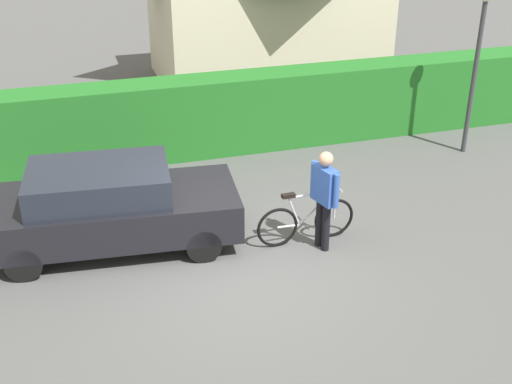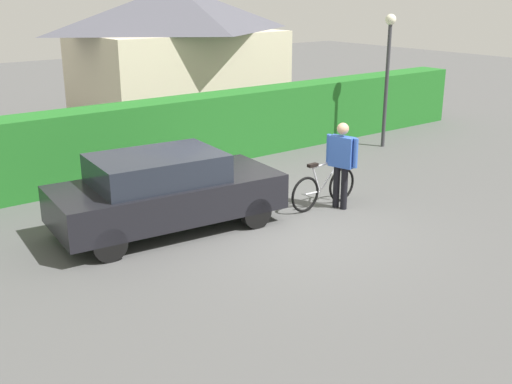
{
  "view_description": "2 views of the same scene",
  "coord_description": "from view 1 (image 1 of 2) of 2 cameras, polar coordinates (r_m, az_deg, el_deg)",
  "views": [
    {
      "loc": [
        -2.23,
        -8.4,
        5.72
      ],
      "look_at": [
        0.59,
        0.78,
        0.92
      ],
      "focal_mm": 46.47,
      "sensor_mm": 36.0,
      "label": 1
    },
    {
      "loc": [
        -6.82,
        -7.89,
        4.14
      ],
      "look_at": [
        -0.45,
        0.36,
        0.71
      ],
      "focal_mm": 43.65,
      "sensor_mm": 36.0,
      "label": 2
    }
  ],
  "objects": [
    {
      "name": "ground_plane",
      "position": [
        10.4,
        -1.85,
        -6.82
      ],
      "size": [
        60.0,
        60.0,
        0.0
      ],
      "primitive_type": "plane",
      "color": "#515151"
    },
    {
      "name": "hedge_row",
      "position": [
        14.22,
        -7.05,
        6.24
      ],
      "size": [
        20.63,
        0.9,
        1.66
      ],
      "primitive_type": "cube",
      "color": "#216A23",
      "rests_on": "ground"
    },
    {
      "name": "house_distant",
      "position": [
        19.38,
        0.86,
        15.99
      ],
      "size": [
        6.41,
        4.33,
        4.24
      ],
      "color": "beige",
      "rests_on": "ground"
    },
    {
      "name": "parked_car_near",
      "position": [
        10.96,
        -12.49,
        -1.16
      ],
      "size": [
        4.18,
        2.1,
        1.41
      ],
      "color": "black",
      "rests_on": "ground"
    },
    {
      "name": "bicycle",
      "position": [
        11.01,
        4.34,
        -2.47
      ],
      "size": [
        1.72,
        0.5,
        0.98
      ],
      "color": "black",
      "rests_on": "ground"
    },
    {
      "name": "person_rider",
      "position": [
        10.57,
        5.9,
        -0.06
      ],
      "size": [
        0.32,
        0.67,
        1.71
      ],
      "color": "black",
      "rests_on": "ground"
    },
    {
      "name": "street_lamp",
      "position": [
        14.62,
        18.62,
        11.78
      ],
      "size": [
        0.28,
        0.28,
        3.51
      ],
      "color": "#38383D",
      "rests_on": "ground"
    }
  ]
}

